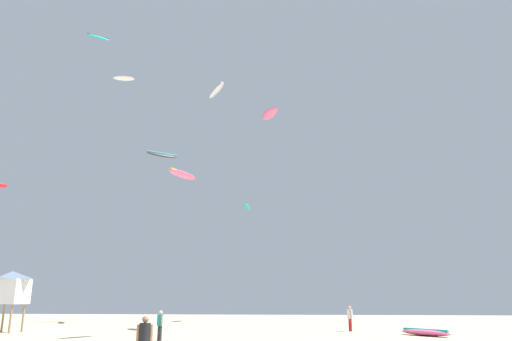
% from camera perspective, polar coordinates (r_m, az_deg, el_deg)
% --- Properties ---
extents(person_foreground, '(0.55, 0.38, 1.68)m').
position_cam_1_polar(person_foreground, '(17.62, -13.09, -18.72)').
color(person_foreground, '#B21E23').
rests_on(person_foreground, ground).
extents(person_midground, '(0.43, 0.39, 1.61)m').
position_cam_1_polar(person_midground, '(28.63, -11.30, -17.32)').
color(person_midground, '#2D2D33').
rests_on(person_midground, ground).
extents(person_left, '(0.40, 0.56, 1.76)m').
position_cam_1_polar(person_left, '(36.91, 11.07, -16.62)').
color(person_left, '#B21E23').
rests_on(person_left, ground).
extents(kite_grounded_near, '(3.09, 3.50, 0.47)m').
position_cam_1_polar(kite_grounded_near, '(33.56, 19.43, -17.66)').
color(kite_grounded_near, '#E5598C').
rests_on(kite_grounded_near, ground).
extents(lifeguard_tower, '(2.30, 2.30, 4.15)m').
position_cam_1_polar(lifeguard_tower, '(38.71, -27.09, -12.20)').
color(lifeguard_tower, '#8C704C').
rests_on(lifeguard_tower, ground).
extents(kite_aloft_0, '(2.01, 2.82, 0.68)m').
position_cam_1_polar(kite_aloft_0, '(41.11, 1.63, 6.76)').
color(kite_aloft_0, '#E5598C').
extents(kite_aloft_1, '(1.02, 3.04, 0.71)m').
position_cam_1_polar(kite_aloft_1, '(53.16, -1.06, -4.36)').
color(kite_aloft_1, '#19B29E').
extents(kite_aloft_2, '(2.28, 1.91, 0.56)m').
position_cam_1_polar(kite_aloft_2, '(51.71, -18.22, 14.80)').
color(kite_aloft_2, '#19B29E').
extents(kite_aloft_3, '(3.03, 4.25, 1.03)m').
position_cam_1_polar(kite_aloft_3, '(53.55, -4.72, 9.42)').
color(kite_aloft_3, white).
extents(kite_aloft_5, '(2.31, 1.15, 0.47)m').
position_cam_1_polar(kite_aloft_5, '(54.24, -15.40, 10.49)').
color(kite_aloft_5, white).
extents(kite_aloft_6, '(1.75, 2.87, 0.37)m').
position_cam_1_polar(kite_aloft_6, '(31.78, -8.68, -0.48)').
color(kite_aloft_6, '#E5598C').
extents(kite_aloft_7, '(3.43, 2.94, 0.90)m').
position_cam_1_polar(kite_aloft_7, '(53.89, -11.07, 1.86)').
color(kite_aloft_7, '#2D2D33').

